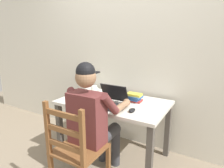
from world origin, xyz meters
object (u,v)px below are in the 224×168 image
object	(u,v)px
laptop	(110,101)
coffee_mug_dark	(114,91)
desk	(114,109)
computer_mouse	(132,110)
wooden_chair	(76,151)
book_stack_side	(96,96)
seated_person	(94,117)
coffee_mug_white	(94,89)
book_stack_main	(134,97)

from	to	relation	value
laptop	coffee_mug_dark	size ratio (longest dim) A/B	2.92
desk	coffee_mug_dark	world-z (taller)	coffee_mug_dark
desk	laptop	distance (m)	0.20
computer_mouse	coffee_mug_dark	size ratio (longest dim) A/B	0.88
desk	computer_mouse	size ratio (longest dim) A/B	12.56
computer_mouse	wooden_chair	bearing A→B (deg)	-119.59
wooden_chair	laptop	distance (m)	0.67
book_stack_side	seated_person	bearing A→B (deg)	-58.57
desk	coffee_mug_white	distance (m)	0.47
desk	book_stack_main	world-z (taller)	book_stack_main
book_stack_main	wooden_chair	bearing A→B (deg)	-102.80
desk	laptop	size ratio (longest dim) A/B	3.81
laptop	book_stack_side	xyz separation A→B (m)	(-0.28, 0.14, -0.03)
wooden_chair	laptop	world-z (taller)	wooden_chair
coffee_mug_dark	coffee_mug_white	bearing A→B (deg)	-172.39
wooden_chair	seated_person	bearing A→B (deg)	90.00
coffee_mug_white	book_stack_side	xyz separation A→B (m)	(0.15, -0.17, -0.02)
seated_person	coffee_mug_dark	distance (m)	0.69
seated_person	book_stack_side	world-z (taller)	seated_person
laptop	book_stack_side	bearing A→B (deg)	153.89
wooden_chair	coffee_mug_dark	world-z (taller)	wooden_chair
computer_mouse	book_stack_side	distance (m)	0.61
seated_person	coffee_mug_white	size ratio (longest dim) A/B	10.38
desk	coffee_mug_white	size ratio (longest dim) A/B	10.42
coffee_mug_dark	laptop	bearing A→B (deg)	-66.25
laptop	book_stack_side	world-z (taller)	laptop
seated_person	coffee_mug_white	distance (m)	0.76
desk	wooden_chair	bearing A→B (deg)	-87.93
seated_person	computer_mouse	distance (m)	0.40
desk	coffee_mug_dark	size ratio (longest dim) A/B	11.12
wooden_chair	coffee_mug_dark	xyz separation A→B (m)	(-0.15, 0.95, 0.30)
book_stack_side	computer_mouse	bearing A→B (deg)	-19.31
desk	coffee_mug_dark	distance (m)	0.29
coffee_mug_white	wooden_chair	bearing A→B (deg)	-64.70
desk	wooden_chair	size ratio (longest dim) A/B	1.33
seated_person	laptop	bearing A→B (deg)	88.94
seated_person	computer_mouse	world-z (taller)	seated_person
wooden_chair	book_stack_side	size ratio (longest dim) A/B	5.21
laptop	computer_mouse	size ratio (longest dim) A/B	3.30
computer_mouse	book_stack_side	world-z (taller)	book_stack_side
desk	computer_mouse	xyz separation A→B (m)	(0.33, -0.20, 0.12)
coffee_mug_white	coffee_mug_dark	xyz separation A→B (m)	(0.28, 0.04, -0.00)
seated_person	book_stack_side	distance (m)	0.53
computer_mouse	book_stack_main	xyz separation A→B (m)	(-0.11, 0.30, 0.03)
laptop	computer_mouse	bearing A→B (deg)	-12.23
book_stack_side	coffee_mug_dark	bearing A→B (deg)	58.57
desk	coffee_mug_white	bearing A→B (deg)	155.96
computer_mouse	coffee_mug_white	bearing A→B (deg)	152.75
coffee_mug_white	coffee_mug_dark	world-z (taller)	same
wooden_chair	book_stack_side	xyz separation A→B (m)	(-0.28, 0.73, 0.28)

